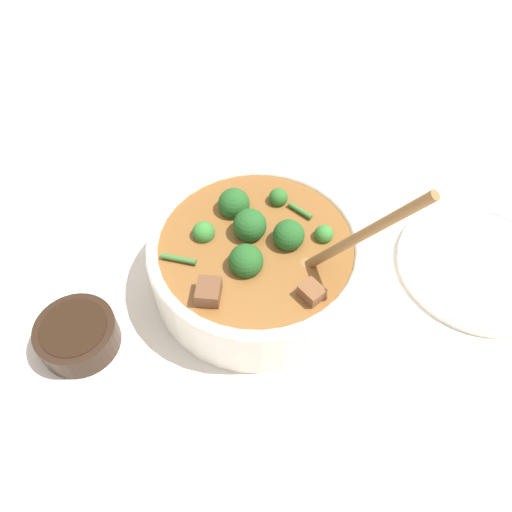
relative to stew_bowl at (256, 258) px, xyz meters
name	(u,v)px	position (x,y,z in m)	size (l,w,h in m)	color
ground_plane	(256,281)	(0.00, 0.00, -0.05)	(4.00, 4.00, 0.00)	silver
stew_bowl	(256,258)	(0.00, 0.00, 0.00)	(0.33, 0.29, 0.26)	white
condiment_bowl	(77,334)	(-0.15, -0.20, -0.03)	(0.10, 0.10, 0.04)	black
empty_plate	(480,264)	(0.27, 0.19, -0.04)	(0.24, 0.24, 0.02)	white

